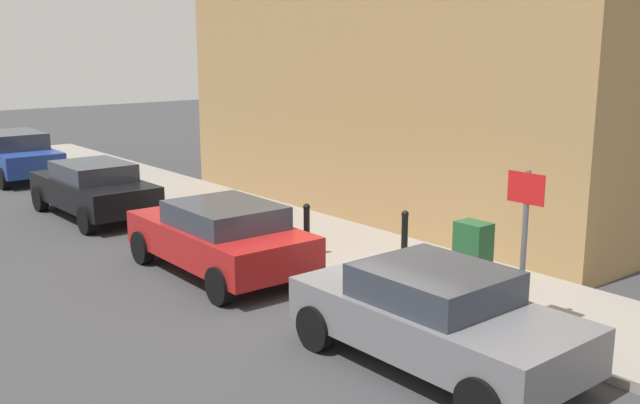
# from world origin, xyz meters

# --- Properties ---
(ground) EXTENTS (80.00, 80.00, 0.00)m
(ground) POSITION_xyz_m (0.00, 0.00, 0.00)
(ground) COLOR #38383A
(sidewalk) EXTENTS (2.78, 30.00, 0.15)m
(sidewalk) POSITION_xyz_m (1.81, 6.00, 0.07)
(sidewalk) COLOR gray
(sidewalk) RESTS_ON ground
(corner_building) EXTENTS (7.20, 12.57, 8.92)m
(corner_building) POSITION_xyz_m (6.75, 4.29, 4.46)
(corner_building) COLOR #9E7A4C
(corner_building) RESTS_ON ground
(car_grey) EXTENTS (1.91, 3.95, 1.35)m
(car_grey) POSITION_xyz_m (-0.90, -2.33, 0.71)
(car_grey) COLOR slate
(car_grey) RESTS_ON ground
(car_red) EXTENTS (2.00, 4.03, 1.35)m
(car_red) POSITION_xyz_m (-0.94, 2.84, 0.72)
(car_red) COLOR maroon
(car_red) RESTS_ON ground
(car_black) EXTENTS (1.82, 4.07, 1.35)m
(car_black) POSITION_xyz_m (-0.93, 8.64, 0.72)
(car_black) COLOR black
(car_black) RESTS_ON ground
(car_blue) EXTENTS (1.93, 4.51, 1.47)m
(car_blue) POSITION_xyz_m (-0.73, 15.25, 0.77)
(car_blue) COLOR navy
(car_blue) RESTS_ON ground
(utility_cabinet) EXTENTS (0.46, 0.61, 1.15)m
(utility_cabinet) POSITION_xyz_m (1.58, -0.94, 0.68)
(utility_cabinet) COLOR #1E4C28
(utility_cabinet) RESTS_ON sidewalk
(bollard_near_cabinet) EXTENTS (0.14, 0.14, 1.04)m
(bollard_near_cabinet) POSITION_xyz_m (1.68, 0.71, 0.70)
(bollard_near_cabinet) COLOR black
(bollard_near_cabinet) RESTS_ON sidewalk
(bollard_far_kerb) EXTENTS (0.14, 0.14, 1.04)m
(bollard_far_kerb) POSITION_xyz_m (0.67, 2.32, 0.70)
(bollard_far_kerb) COLOR black
(bollard_far_kerb) RESTS_ON sidewalk
(street_sign) EXTENTS (0.08, 0.60, 2.30)m
(street_sign) POSITION_xyz_m (0.81, -2.44, 1.66)
(street_sign) COLOR #59595B
(street_sign) RESTS_ON sidewalk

